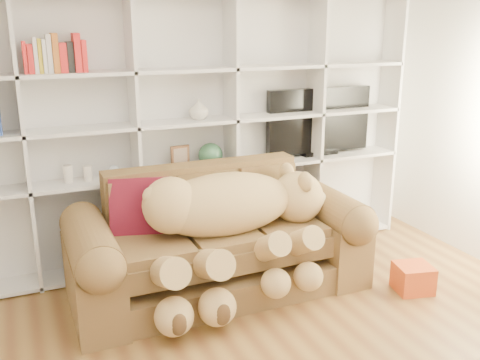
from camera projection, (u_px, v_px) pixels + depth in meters
name	position (u px, v px, depth m)	size (l,w,h in m)	color
wall_back	(178.00, 113.00, 4.84)	(5.00, 0.02, 2.70)	silver
bookshelf	(156.00, 122.00, 4.64)	(4.43, 0.35, 2.40)	silver
sofa	(217.00, 246.00, 4.38)	(2.36, 1.02, 0.99)	brown
teddy_bear	(231.00, 219.00, 4.13)	(1.67, 0.94, 0.97)	tan
throw_pillow	(141.00, 208.00, 4.20)	(0.47, 0.15, 0.47)	maroon
gift_box	(413.00, 278.00, 4.41)	(0.28, 0.27, 0.23)	#CF4C1B
tv	(319.00, 122.00, 5.29)	(1.12, 0.18, 0.66)	black
picture_frame	(180.00, 158.00, 4.75)	(0.17, 0.03, 0.22)	brown
green_vase	(211.00, 155.00, 4.87)	(0.23, 0.23, 0.23)	#305E3E
figurine_tall	(68.00, 174.00, 4.40)	(0.07, 0.07, 0.15)	silver
figurine_short	(88.00, 173.00, 4.46)	(0.07, 0.07, 0.13)	silver
snow_globe	(114.00, 171.00, 4.55)	(0.11, 0.11, 0.11)	silver
shelf_vase	(199.00, 109.00, 4.70)	(0.17, 0.17, 0.18)	beige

